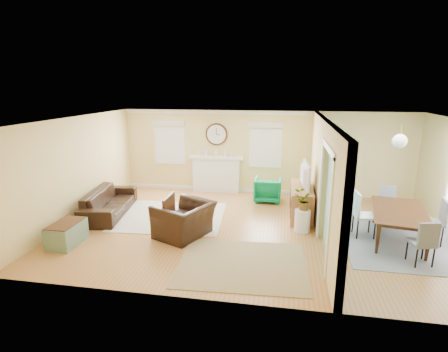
% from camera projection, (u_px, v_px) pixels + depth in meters
% --- Properties ---
extents(floor, '(9.00, 9.00, 0.00)m').
position_uv_depth(floor, '(255.00, 229.00, 8.37)').
color(floor, '#A36D2B').
rests_on(floor, ground).
extents(wall_back, '(9.00, 0.02, 2.60)m').
position_uv_depth(wall_back, '(264.00, 153.00, 10.91)').
color(wall_back, '#E7C673').
rests_on(wall_back, ground).
extents(wall_front, '(9.00, 0.02, 2.60)m').
position_uv_depth(wall_front, '(239.00, 226.00, 5.18)').
color(wall_front, '#E7C673').
rests_on(wall_front, ground).
extents(wall_left, '(0.02, 6.00, 2.60)m').
position_uv_depth(wall_left, '(77.00, 169.00, 8.79)').
color(wall_left, '#E7C673').
rests_on(wall_left, ground).
extents(ceiling, '(9.00, 6.00, 0.02)m').
position_uv_depth(ceiling, '(257.00, 120.00, 7.72)').
color(ceiling, white).
rests_on(ceiling, wall_back).
extents(partition, '(0.17, 6.00, 2.60)m').
position_uv_depth(partition, '(322.00, 174.00, 8.05)').
color(partition, '#E7C673').
rests_on(partition, ground).
extents(fireplace, '(1.70, 0.30, 1.17)m').
position_uv_depth(fireplace, '(216.00, 173.00, 11.22)').
color(fireplace, white).
rests_on(fireplace, ground).
extents(wall_clock, '(0.70, 0.07, 0.70)m').
position_uv_depth(wall_clock, '(217.00, 134.00, 10.98)').
color(wall_clock, '#422111').
rests_on(wall_clock, wall_back).
extents(window_left, '(1.05, 0.13, 1.42)m').
position_uv_depth(window_left, '(169.00, 139.00, 11.28)').
color(window_left, white).
rests_on(window_left, wall_back).
extents(window_right, '(1.05, 0.13, 1.42)m').
position_uv_depth(window_right, '(266.00, 142.00, 10.76)').
color(window_right, white).
rests_on(window_right, wall_back).
extents(pendant, '(0.30, 0.30, 0.55)m').
position_uv_depth(pendant, '(400.00, 141.00, 7.32)').
color(pendant, gold).
rests_on(pendant, ceiling).
extents(rug_cream, '(2.87, 2.53, 0.01)m').
position_uv_depth(rug_cream, '(171.00, 216.00, 9.16)').
color(rug_cream, beige).
rests_on(rug_cream, floor).
extents(rug_jute, '(2.55, 2.12, 0.01)m').
position_uv_depth(rug_jute, '(242.00, 264.00, 6.70)').
color(rug_jute, tan).
rests_on(rug_jute, floor).
extents(rug_grey, '(2.44, 3.05, 0.01)m').
position_uv_depth(rug_grey, '(398.00, 240.00, 7.76)').
color(rug_grey, gray).
rests_on(rug_grey, floor).
extents(sofa, '(1.21, 2.37, 0.66)m').
position_uv_depth(sofa, '(109.00, 202.00, 9.28)').
color(sofa, black).
rests_on(sofa, floor).
extents(eames_chair, '(1.44, 1.52, 0.78)m').
position_uv_depth(eames_chair, '(184.00, 220.00, 7.89)').
color(eames_chair, black).
rests_on(eames_chair, floor).
extents(green_chair, '(0.77, 0.79, 0.71)m').
position_uv_depth(green_chair, '(268.00, 190.00, 10.31)').
color(green_chair, '#026233').
rests_on(green_chair, floor).
extents(trunk, '(0.54, 0.86, 0.50)m').
position_uv_depth(trunk, '(67.00, 234.00, 7.50)').
color(trunk, slate).
rests_on(trunk, floor).
extents(credenza, '(0.55, 1.63, 0.80)m').
position_uv_depth(credenza, '(301.00, 202.00, 9.10)').
color(credenza, '#976235').
rests_on(credenza, floor).
extents(tv, '(0.22, 1.11, 0.64)m').
position_uv_depth(tv, '(302.00, 175.00, 8.92)').
color(tv, black).
rests_on(tv, credenza).
extents(garden_stool, '(0.36, 0.36, 0.53)m').
position_uv_depth(garden_stool, '(302.00, 221.00, 8.16)').
color(garden_stool, white).
rests_on(garden_stool, floor).
extents(potted_plant, '(0.49, 0.45, 0.47)m').
position_uv_depth(potted_plant, '(303.00, 200.00, 8.04)').
color(potted_plant, '#337F33').
rests_on(potted_plant, garden_stool).
extents(dining_table, '(1.44, 2.13, 0.69)m').
position_uv_depth(dining_table, '(400.00, 226.00, 7.68)').
color(dining_table, '#422111').
rests_on(dining_table, floor).
extents(dining_chair_n, '(0.48, 0.48, 0.90)m').
position_uv_depth(dining_chair_n, '(387.00, 202.00, 8.69)').
color(dining_chair_n, gray).
rests_on(dining_chair_n, floor).
extents(dining_chair_s, '(0.48, 0.48, 0.91)m').
position_uv_depth(dining_chair_s, '(422.00, 238.00, 6.59)').
color(dining_chair_s, gray).
rests_on(dining_chair_s, floor).
extents(dining_chair_w, '(0.50, 0.50, 1.04)m').
position_uv_depth(dining_chair_w, '(365.00, 211.00, 7.82)').
color(dining_chair_w, white).
rests_on(dining_chair_w, floor).
extents(dining_chair_e, '(0.51, 0.51, 1.01)m').
position_uv_depth(dining_chair_e, '(433.00, 217.00, 7.47)').
color(dining_chair_e, gray).
rests_on(dining_chair_e, floor).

